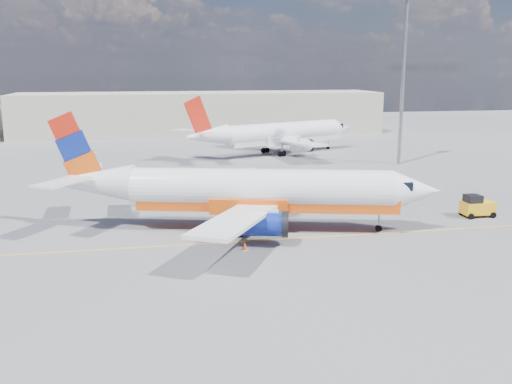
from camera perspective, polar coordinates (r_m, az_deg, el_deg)
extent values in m
plane|color=#57585C|center=(39.82, -1.74, -6.29)|extent=(240.00, 240.00, 0.00)
cube|color=yellow|center=(42.63, -2.41, -5.02)|extent=(70.00, 0.15, 0.01)
cube|color=beige|center=(113.12, -5.54, 7.86)|extent=(70.00, 14.00, 8.00)
cylinder|color=white|center=(45.03, 0.54, 0.34)|extent=(20.62, 8.30, 3.17)
cone|color=white|center=(46.00, 15.78, 0.12)|extent=(4.41, 4.01, 3.17)
cone|color=white|center=(47.63, -15.91, 0.92)|extent=(7.07, 4.58, 3.01)
cube|color=black|center=(45.64, 14.21, 0.78)|extent=(2.08, 2.48, 0.65)
cube|color=#D94D0D|center=(45.24, 1.12, -1.00)|extent=(20.48, 7.76, 1.12)
cube|color=white|center=(51.66, -0.62, 0.95)|extent=(3.14, 11.22, 0.75)
cube|color=white|center=(39.01, -2.04, -2.83)|extent=(8.00, 11.23, 0.75)
cylinder|color=navy|center=(49.46, 1.34, -0.62)|extent=(3.69, 2.57, 1.77)
cylinder|color=navy|center=(41.35, 0.86, -3.21)|extent=(3.69, 2.57, 1.77)
cylinder|color=black|center=(49.43, 3.06, -0.64)|extent=(0.95, 2.01, 1.96)
cylinder|color=black|center=(41.30, 2.93, -3.25)|extent=(0.95, 2.01, 1.96)
cube|color=#D94D0D|center=(47.66, -17.70, 4.29)|extent=(4.30, 1.39, 5.81)
cube|color=white|center=(50.75, -16.33, 2.27)|extent=(2.30, 4.76, 0.17)
cube|color=white|center=(45.29, -18.86, 0.94)|extent=(4.25, 5.02, 0.17)
cylinder|color=gray|center=(45.99, 12.21, -2.49)|extent=(0.20, 0.20, 1.96)
cylinder|color=black|center=(46.23, 12.16, -3.58)|extent=(0.56, 0.35, 0.52)
cylinder|color=black|center=(48.01, -1.55, -2.51)|extent=(0.90, 0.56, 0.84)
cylinder|color=black|center=(43.72, -2.07, -4.00)|extent=(0.90, 0.56, 0.84)
cylinder|color=white|center=(85.91, 2.74, 5.98)|extent=(19.35, 10.42, 3.04)
cone|color=white|center=(93.29, 8.52, 6.36)|extent=(4.48, 4.19, 3.04)
cone|color=white|center=(78.87, -4.90, 5.61)|extent=(6.90, 5.09, 2.89)
cube|color=black|center=(92.41, 7.95, 6.63)|extent=(2.20, 2.49, 0.63)
cube|color=white|center=(86.30, 2.97, 5.31)|extent=(19.14, 9.93, 1.07)
cube|color=white|center=(90.33, -0.34, 5.79)|extent=(8.72, 10.33, 0.72)
cube|color=white|center=(80.27, 4.63, 4.92)|extent=(4.46, 11.06, 0.72)
cylinder|color=white|center=(89.61, 1.41, 5.18)|extent=(3.63, 2.82, 1.70)
cylinder|color=white|center=(83.22, 4.63, 4.59)|extent=(3.63, 2.82, 1.70)
cylinder|color=black|center=(90.44, 2.16, 5.24)|extent=(1.14, 1.91, 1.88)
cylinder|color=black|center=(84.11, 5.40, 4.66)|extent=(1.14, 1.91, 1.88)
cube|color=red|center=(77.96, -5.80, 7.53)|extent=(3.98, 1.87, 5.59)
cube|color=white|center=(80.69, -6.74, 6.13)|extent=(4.41, 4.68, 0.16)
cube|color=white|center=(75.67, -4.74, 5.77)|extent=(2.33, 4.62, 0.16)
cylinder|color=gray|center=(91.75, 7.23, 4.97)|extent=(0.21, 0.21, 1.88)
cylinder|color=black|center=(91.87, 7.22, 4.44)|extent=(0.55, 0.39, 0.50)
cylinder|color=black|center=(86.96, 0.92, 4.19)|extent=(0.87, 0.63, 0.81)
cylinder|color=black|center=(83.51, 2.61, 3.84)|extent=(0.87, 0.63, 0.81)
cylinder|color=black|center=(53.36, 19.86, -1.91)|extent=(0.53, 0.21, 0.53)
cylinder|color=black|center=(52.15, 20.70, -2.29)|extent=(0.53, 0.21, 0.53)
cylinder|color=black|center=(54.47, 21.76, -1.77)|extent=(0.53, 0.21, 0.53)
cylinder|color=black|center=(53.29, 22.62, -2.15)|extent=(0.53, 0.21, 0.53)
cube|color=gold|center=(53.19, 21.28, -1.48)|extent=(2.75, 1.50, 1.05)
cube|color=black|center=(52.72, 20.87, -0.62)|extent=(1.28, 1.28, 0.63)
cube|color=white|center=(40.79, -1.13, -5.80)|extent=(0.43, 0.43, 0.04)
cone|color=#FF4B0A|center=(40.70, -1.13, -5.39)|extent=(0.36, 0.36, 0.56)
cylinder|color=gray|center=(78.50, 14.48, 10.66)|extent=(0.48, 0.48, 21.90)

